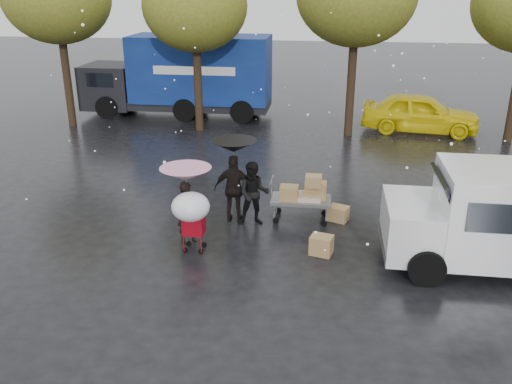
# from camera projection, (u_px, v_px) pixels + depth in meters

# --- Properties ---
(ground) EXTENTS (90.00, 90.00, 0.00)m
(ground) POSITION_uv_depth(u_px,v_px,m) (246.00, 246.00, 12.52)
(ground) COLOR black
(ground) RESTS_ON ground
(person_pink) EXTENTS (0.64, 0.63, 1.49)m
(person_pink) POSITION_uv_depth(u_px,v_px,m) (188.00, 213.00, 12.46)
(person_pink) COLOR black
(person_pink) RESTS_ON ground
(person_middle) EXTENTS (0.86, 0.71, 1.63)m
(person_middle) POSITION_uv_depth(u_px,v_px,m) (254.00, 194.00, 13.37)
(person_middle) COLOR black
(person_middle) RESTS_ON ground
(person_black) EXTENTS (1.03, 0.44, 1.74)m
(person_black) POSITION_uv_depth(u_px,v_px,m) (234.00, 189.00, 13.52)
(person_black) COLOR black
(person_black) RESTS_ON ground
(umbrella_pink) EXTENTS (1.17, 1.17, 1.84)m
(umbrella_pink) POSITION_uv_depth(u_px,v_px,m) (186.00, 174.00, 12.12)
(umbrella_pink) COLOR #4C4C4C
(umbrella_pink) RESTS_ON ground
(umbrella_black) EXTENTS (1.15, 1.15, 2.13)m
(umbrella_black) POSITION_uv_depth(u_px,v_px,m) (234.00, 146.00, 13.12)
(umbrella_black) COLOR #4C4C4C
(umbrella_black) RESTS_ON ground
(vendor_cart) EXTENTS (1.52, 0.80, 1.27)m
(vendor_cart) POSITION_uv_depth(u_px,v_px,m) (304.00, 194.00, 13.61)
(vendor_cart) COLOR slate
(vendor_cart) RESTS_ON ground
(shopping_cart) EXTENTS (0.84, 0.84, 1.46)m
(shopping_cart) POSITION_uv_depth(u_px,v_px,m) (191.00, 210.00, 11.80)
(shopping_cart) COLOR #A20918
(shopping_cart) RESTS_ON ground
(blue_truck) EXTENTS (8.30, 2.60, 3.50)m
(blue_truck) POSITION_uv_depth(u_px,v_px,m) (183.00, 76.00, 23.93)
(blue_truck) COLOR navy
(blue_truck) RESTS_ON ground
(box_ground_near) EXTENTS (0.56, 0.49, 0.43)m
(box_ground_near) POSITION_uv_depth(u_px,v_px,m) (321.00, 245.00, 12.09)
(box_ground_near) COLOR olive
(box_ground_near) RESTS_ON ground
(box_ground_far) EXTENTS (0.59, 0.53, 0.38)m
(box_ground_far) POSITION_uv_depth(u_px,v_px,m) (338.00, 213.00, 13.79)
(box_ground_far) COLOR olive
(box_ground_far) RESTS_ON ground
(yellow_taxi) EXTENTS (4.77, 2.44, 1.55)m
(yellow_taxi) POSITION_uv_depth(u_px,v_px,m) (420.00, 113.00, 21.58)
(yellow_taxi) COLOR yellow
(yellow_taxi) RESTS_ON ground
(tree_row) EXTENTS (21.60, 4.40, 7.12)m
(tree_row) POSITION_uv_depth(u_px,v_px,m) (275.00, 0.00, 19.96)
(tree_row) COLOR black
(tree_row) RESTS_ON ground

